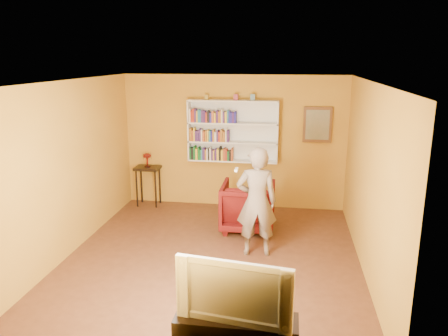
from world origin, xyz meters
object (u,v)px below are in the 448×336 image
(bookshelf, at_px, (233,131))
(armchair, at_px, (248,206))
(television, at_px, (236,288))
(person, at_px, (257,202))
(ruby_lustre, at_px, (147,157))
(console_table, at_px, (148,173))

(bookshelf, distance_m, armchair, 1.71)
(television, bearing_deg, bookshelf, 106.13)
(armchair, relative_size, person, 0.55)
(ruby_lustre, relative_size, person, 0.16)
(television, bearing_deg, console_table, 126.42)
(bookshelf, height_order, ruby_lustre, bookshelf)
(console_table, xyz_separation_m, armchair, (2.19, -1.02, -0.25))
(bookshelf, relative_size, person, 1.04)
(ruby_lustre, bearing_deg, person, -39.90)
(ruby_lustre, distance_m, television, 5.11)
(console_table, distance_m, ruby_lustre, 0.35)
(bookshelf, height_order, television, bookshelf)
(bookshelf, bearing_deg, television, -82.11)
(person, bearing_deg, console_table, -47.94)
(bookshelf, height_order, armchair, bookshelf)
(person, bearing_deg, bookshelf, -81.35)
(armchair, xyz_separation_m, television, (0.22, -3.48, 0.36))
(console_table, bearing_deg, ruby_lustre, 126.87)
(ruby_lustre, bearing_deg, armchair, -25.01)
(bookshelf, bearing_deg, console_table, -174.83)
(bookshelf, height_order, person, bookshelf)
(armchair, bearing_deg, bookshelf, -70.73)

